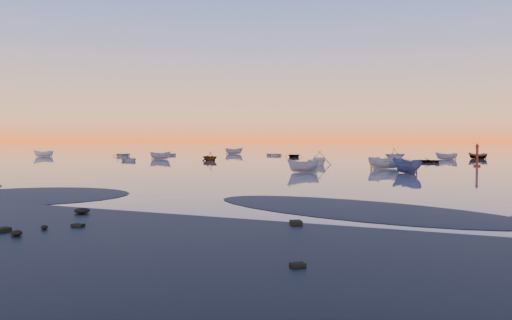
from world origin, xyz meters
The scene contains 7 objects.
ground centered at (0.00, 100.00, 0.00)m, with size 600.00×600.00×0.00m, color #675C56.
mud_lobes centered at (0.00, -1.00, 0.01)m, with size 140.00×6.00×0.07m, color black, non-canonical shape.
moored_fleet centered at (0.00, 53.00, 0.00)m, with size 124.00×58.00×1.20m, color silver, non-canonical shape.
boat_near_left centered at (-25.95, 41.00, 0.00)m, with size 4.01×1.67×1.00m, color silver.
boat_near_center centered at (13.20, 35.43, 0.00)m, with size 4.20×1.78×1.45m, color gray.
boat_near_right centered at (4.01, 41.07, 0.00)m, with size 4.01×1.80×1.40m, color silver.
channel_marker centered at (22.53, 45.32, 1.15)m, with size 0.82×0.82×2.90m.
Camera 1 is at (22.20, -20.67, 3.14)m, focal length 35.00 mm.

